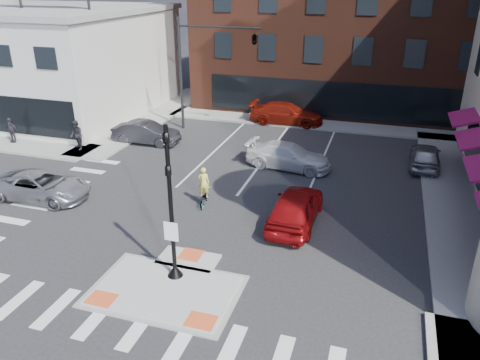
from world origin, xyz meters
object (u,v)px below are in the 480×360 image
(bg_car_red, at_px, (287,114))
(cyclist, at_px, (204,193))
(red_sedan, at_px, (296,207))
(silver_suv, at_px, (41,186))
(bg_car_silver, at_px, (425,155))
(bg_car_dark, at_px, (146,133))
(pedestrian_a, at_px, (76,135))
(pedestrian_b, at_px, (11,130))
(white_pickup, at_px, (288,156))

(bg_car_red, relative_size, cyclist, 2.76)
(red_sedan, relative_size, cyclist, 2.43)
(silver_suv, height_order, bg_car_silver, bg_car_silver)
(red_sedan, bearing_deg, bg_car_dark, -32.82)
(pedestrian_a, bearing_deg, pedestrian_b, -141.98)
(cyclist, bearing_deg, pedestrian_b, -24.72)
(silver_suv, bearing_deg, bg_car_red, -30.50)
(bg_car_dark, bearing_deg, cyclist, -137.81)
(silver_suv, xyz_separation_m, bg_car_silver, (19.00, 10.64, 0.02))
(bg_car_dark, height_order, pedestrian_b, pedestrian_b)
(red_sedan, height_order, bg_car_silver, red_sedan)
(white_pickup, xyz_separation_m, bg_car_red, (-2.06, 8.81, 0.08))
(pedestrian_b, bearing_deg, pedestrian_a, 3.25)
(silver_suv, distance_m, bg_car_silver, 21.78)
(bg_car_silver, distance_m, bg_car_red, 11.64)
(cyclist, relative_size, pedestrian_a, 1.06)
(red_sedan, distance_m, pedestrian_b, 21.24)
(bg_car_dark, distance_m, pedestrian_b, 9.10)
(white_pickup, relative_size, bg_car_dark, 1.11)
(bg_car_silver, distance_m, pedestrian_a, 21.88)
(white_pickup, xyz_separation_m, bg_car_dark, (-10.21, 1.40, 0.02))
(white_pickup, relative_size, bg_car_silver, 1.20)
(bg_car_silver, height_order, pedestrian_b, pedestrian_b)
(bg_car_silver, height_order, cyclist, cyclist)
(white_pickup, relative_size, bg_car_red, 0.90)
(bg_car_red, bearing_deg, silver_suv, 150.12)
(red_sedan, bearing_deg, bg_car_silver, -121.66)
(bg_car_dark, height_order, bg_car_silver, bg_car_dark)
(cyclist, bearing_deg, pedestrian_a, -32.27)
(cyclist, bearing_deg, white_pickup, -123.91)
(bg_car_dark, bearing_deg, silver_suv, 172.37)
(red_sedan, height_order, pedestrian_b, pedestrian_b)
(red_sedan, bearing_deg, bg_car_red, -74.89)
(bg_car_red, xyz_separation_m, pedestrian_a, (-11.65, -10.23, 0.30))
(pedestrian_a, bearing_deg, bg_car_dark, 75.58)
(red_sedan, distance_m, bg_car_dark, 14.47)
(white_pickup, height_order, bg_car_silver, white_pickup)
(bg_car_dark, height_order, bg_car_red, bg_car_red)
(white_pickup, distance_m, bg_car_silver, 8.21)
(bg_car_dark, relative_size, pedestrian_b, 2.68)
(bg_car_silver, relative_size, bg_car_red, 0.76)
(silver_suv, relative_size, pedestrian_b, 2.99)
(red_sedan, bearing_deg, silver_suv, 7.05)
(cyclist, xyz_separation_m, pedestrian_a, (-10.77, 4.76, 0.43))
(bg_car_silver, xyz_separation_m, pedestrian_a, (-21.50, -4.03, 0.39))
(white_pickup, bearing_deg, pedestrian_b, 100.25)
(bg_car_dark, xyz_separation_m, cyclist, (7.27, -7.58, -0.07))
(bg_car_red, height_order, cyclist, cyclist)
(red_sedan, distance_m, bg_car_red, 15.97)
(white_pickup, bearing_deg, pedestrian_a, 101.50)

